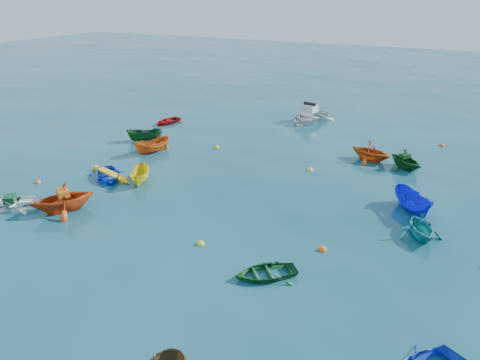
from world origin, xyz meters
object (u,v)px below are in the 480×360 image
at_px(kayak_yellow, 112,177).
at_px(dinghy_white_near, 9,208).
at_px(motorboat_white, 309,121).
at_px(dinghy_blue_sw, 108,178).

bearing_deg(kayak_yellow, dinghy_white_near, 177.85).
distance_m(dinghy_white_near, kayak_yellow, 6.17).
bearing_deg(dinghy_white_near, motorboat_white, 121.53).
xyz_separation_m(dinghy_white_near, kayak_yellow, (1.95, 5.86, 0.00)).
relative_size(dinghy_blue_sw, motorboat_white, 0.65).
distance_m(dinghy_blue_sw, kayak_yellow, 0.32).
bearing_deg(dinghy_white_near, kayak_yellow, 122.90).
bearing_deg(motorboat_white, dinghy_blue_sw, -96.87).
xyz_separation_m(dinghy_blue_sw, motorboat_white, (6.66, 18.23, 0.00)).
xyz_separation_m(dinghy_white_near, motorboat_white, (8.56, 23.77, 0.00)).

